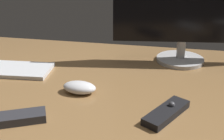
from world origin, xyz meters
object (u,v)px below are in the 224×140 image
object	(u,v)px
monitor	(185,10)
media_remote	(167,112)
tv_remote	(9,119)
computer_mouse	(79,87)

from	to	relation	value
monitor	media_remote	bearing A→B (deg)	-103.65
tv_remote	computer_mouse	bearing A→B (deg)	31.25
monitor	computer_mouse	distance (cm)	52.54
monitor	tv_remote	xyz separation A→B (cm)	(-47.20, -56.27, -20.38)
monitor	computer_mouse	size ratio (longest dim) A/B	5.06
monitor	computer_mouse	xyz separation A→B (cm)	(-33.41, -35.46, -19.68)
computer_mouse	tv_remote	xyz separation A→B (cm)	(-13.79, -20.80, -0.70)
media_remote	tv_remote	xyz separation A→B (cm)	(-42.51, -11.99, 0.06)
monitor	media_remote	size ratio (longest dim) A/B	3.18
media_remote	tv_remote	distance (cm)	44.17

